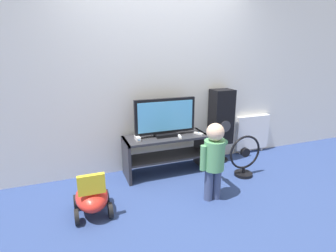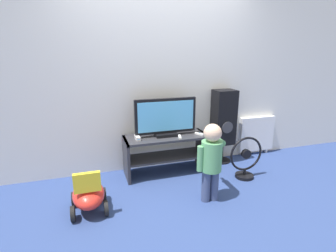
% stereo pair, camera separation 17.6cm
% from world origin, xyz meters
% --- Properties ---
extents(ground_plane, '(16.00, 16.00, 0.00)m').
position_xyz_m(ground_plane, '(0.00, 0.00, 0.00)').
color(ground_plane, navy).
extents(wall_back, '(10.00, 0.06, 2.60)m').
position_xyz_m(wall_back, '(0.00, 0.50, 1.30)').
color(wall_back, silver).
rests_on(wall_back, ground_plane).
extents(tv_stand, '(1.11, 0.42, 0.52)m').
position_xyz_m(tv_stand, '(0.00, 0.21, 0.35)').
color(tv_stand, '#2D2D33').
rests_on(tv_stand, ground_plane).
extents(television, '(0.82, 0.20, 0.50)m').
position_xyz_m(television, '(0.00, 0.23, 0.77)').
color(television, black).
rests_on(television, tv_stand).
extents(game_console, '(0.05, 0.15, 0.05)m').
position_xyz_m(game_console, '(-0.39, 0.19, 0.55)').
color(game_console, white).
rests_on(game_console, tv_stand).
extents(remote_primary, '(0.10, 0.13, 0.03)m').
position_xyz_m(remote_primary, '(0.44, 0.13, 0.54)').
color(remote_primary, white).
rests_on(remote_primary, tv_stand).
extents(remote_secondary, '(0.06, 0.13, 0.03)m').
position_xyz_m(remote_secondary, '(0.15, 0.09, 0.54)').
color(remote_secondary, white).
rests_on(remote_secondary, tv_stand).
extents(child, '(0.34, 0.49, 0.88)m').
position_xyz_m(child, '(0.26, -0.59, 0.52)').
color(child, '#3F4C72').
rests_on(child, ground_plane).
extents(speaker_tower, '(0.31, 0.28, 1.08)m').
position_xyz_m(speaker_tower, '(0.91, 0.33, 0.66)').
color(speaker_tower, black).
rests_on(speaker_tower, ground_plane).
extents(floor_fan, '(0.46, 0.24, 0.56)m').
position_xyz_m(floor_fan, '(0.94, -0.24, 0.25)').
color(floor_fan, black).
rests_on(floor_fan, ground_plane).
extents(ride_on_toy, '(0.36, 0.51, 0.49)m').
position_xyz_m(ride_on_toy, '(-1.03, -0.41, 0.19)').
color(ride_on_toy, red).
rests_on(ride_on_toy, ground_plane).
extents(radiator, '(0.60, 0.08, 0.61)m').
position_xyz_m(radiator, '(1.57, 0.43, 0.33)').
color(radiator, white).
rests_on(radiator, ground_plane).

